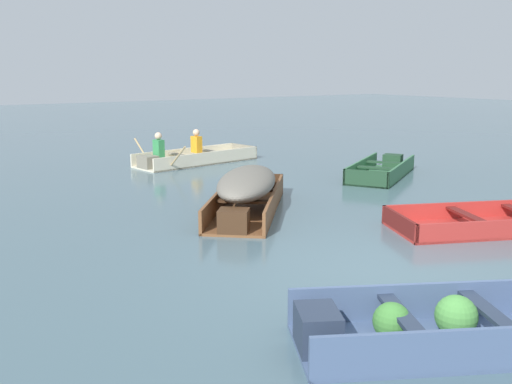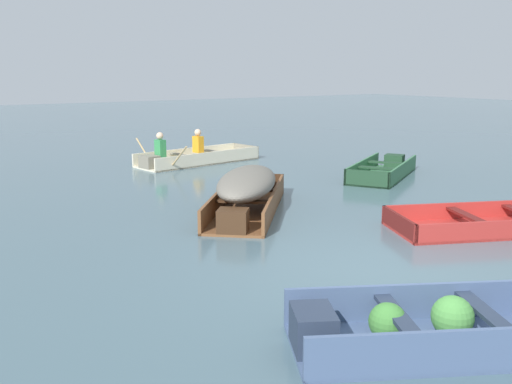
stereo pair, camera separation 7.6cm
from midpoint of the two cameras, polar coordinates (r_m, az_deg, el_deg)
ground_plane at (r=7.21m, az=13.71°, el=-8.07°), size 80.00×80.00×0.00m
dinghy_slate_blue_foreground at (r=5.51m, az=16.65°, el=-12.90°), size 2.90×2.21×0.43m
skiff_wooden_brown_near_moored at (r=9.96m, az=-1.14°, el=0.43°), size 2.92×3.13×0.74m
skiff_red_mid_moored at (r=9.82m, az=23.45°, el=-2.78°), size 3.54×2.48×0.30m
skiff_green_far_moored at (r=13.82m, az=12.38°, el=2.13°), size 2.95×2.30×0.36m
rowboat_cream_with_crew at (r=15.32m, az=-6.74°, el=3.48°), size 3.53×2.32×0.91m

